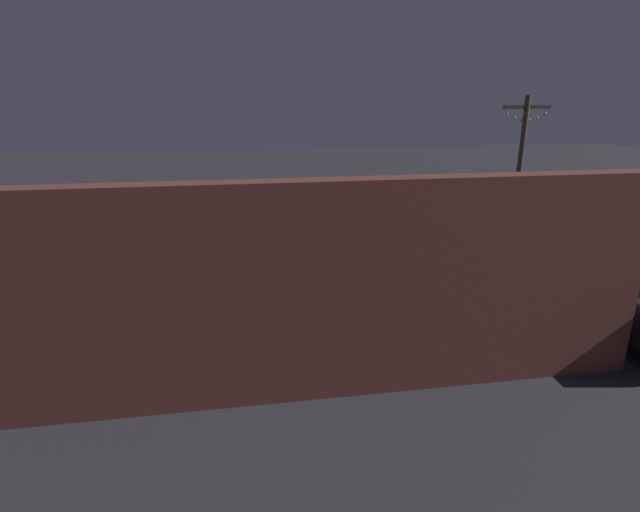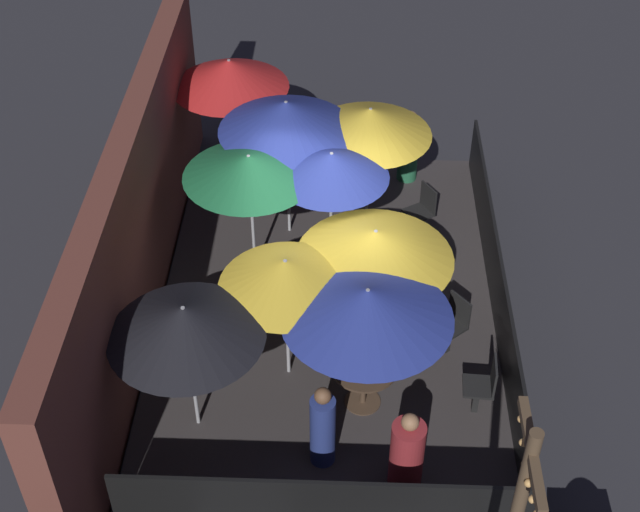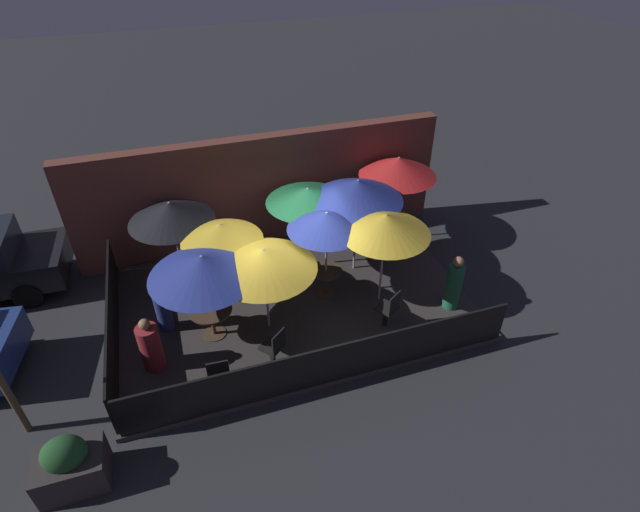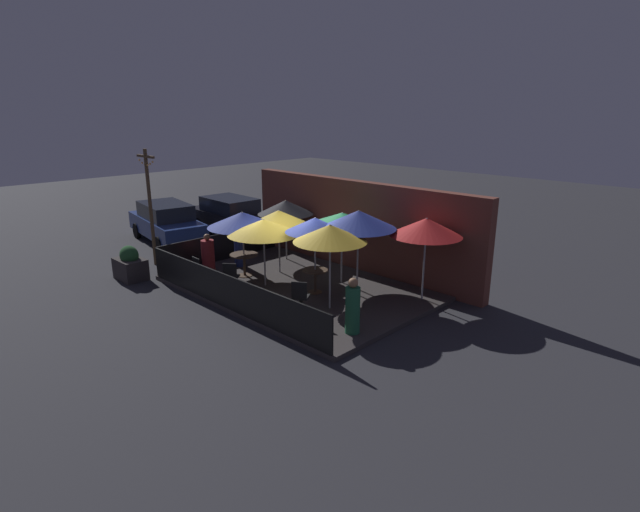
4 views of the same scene
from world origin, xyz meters
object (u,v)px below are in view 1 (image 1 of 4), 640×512
object	(u,v)px
patio_umbrella_1	(248,205)
patio_chair_1	(323,251)
patio_chair_2	(205,261)
patio_umbrella_4	(67,235)
patio_umbrella_5	(253,222)
patio_chair_0	(368,245)
patio_umbrella_6	(451,230)
patron_1	(123,263)
dining_table_1	(252,283)
patio_umbrella_7	(373,217)
patron_2	(436,269)
patio_umbrella_0	(385,204)
planter_box	(452,236)
patio_umbrella_8	(326,206)
dining_table_0	(383,265)
patio_umbrella_2	(187,205)
light_post	(518,176)
patio_umbrella_3	(186,198)
patron_0	(431,255)

from	to	relation	value
patio_umbrella_1	patio_chair_1	size ratio (longest dim) A/B	2.35
patio_chair_2	patio_umbrella_4	bearing A→B (deg)	-58.50
patio_umbrella_5	patio_chair_0	distance (m)	4.53
patio_umbrella_5	patio_umbrella_6	size ratio (longest dim) A/B	1.03
patron_1	patio_chair_0	bearing A→B (deg)	135.40
patio_umbrella_5	dining_table_1	bearing A→B (deg)	-87.62
patio_umbrella_7	patron_1	bearing A→B (deg)	-21.11
patio_umbrella_6	patron_2	xyz separation A→B (m)	(-0.52, -1.67, -1.27)
patio_umbrella_0	planter_box	distance (m)	3.96
patio_umbrella_5	patio_chair_2	xyz separation A→B (m)	(0.97, -2.65, -1.48)
patio_chair_0	planter_box	size ratio (longest dim) A/B	0.85
patio_umbrella_8	dining_table_0	distance (m)	1.71
patio_umbrella_2	light_post	world-z (taller)	light_post
patio_umbrella_0	patron_2	bearing A→B (deg)	151.42
dining_table_1	patio_chair_2	xyz separation A→B (m)	(0.92, -1.46, -0.02)
patio_umbrella_3	patron_1	distance (m)	2.17
patio_umbrella_3	patron_1	xyz separation A→B (m)	(1.44, -0.74, -1.44)
patio_chair_1	patio_umbrella_3	bearing A→B (deg)	-106.33
patio_umbrella_7	dining_table_1	distance (m)	2.59
patio_chair_0	patron_2	size ratio (longest dim) A/B	0.71
dining_table_1	patio_chair_2	size ratio (longest dim) A/B	0.77
dining_table_0	dining_table_1	distance (m)	2.74
patio_umbrella_3	patron_1	world-z (taller)	patio_umbrella_3
patio_umbrella_7	patio_umbrella_1	bearing A→B (deg)	-13.51
patron_1	light_post	distance (m)	8.92
dining_table_1	light_post	bearing A→B (deg)	-164.34
patio_chair_2	patio_chair_0	bearing A→B (deg)	67.24
patio_chair_0	patio_umbrella_8	bearing A→B (deg)	-37.52
patio_umbrella_6	patio_chair_0	bearing A→B (deg)	-84.98
patio_umbrella_7	patio_umbrella_8	size ratio (longest dim) A/B	0.96
patron_2	planter_box	world-z (taller)	patron_2
patio_umbrella_5	planter_box	bearing A→B (deg)	-141.11
patron_1	patio_chair_2	bearing A→B (deg)	132.60
planter_box	patio_umbrella_2	bearing A→B (deg)	30.90
patio_umbrella_6	patio_umbrella_7	world-z (taller)	patio_umbrella_6
patron_2	patio_umbrella_6	bearing A→B (deg)	-145.00
patio_umbrella_3	patio_chair_1	distance (m)	3.40
dining_table_1	patio_chair_2	world-z (taller)	patio_chair_2
patron_1	planter_box	size ratio (longest dim) A/B	1.25
patron_0	planter_box	size ratio (longest dim) A/B	1.13
patio_umbrella_0	patron_1	world-z (taller)	patio_umbrella_0
patio_chair_2	patron_0	world-z (taller)	patron_0
patio_umbrella_1	patron_0	distance (m)	4.34
patio_umbrella_4	patron_2	bearing A→B (deg)	-164.09
patio_umbrella_8	dining_table_1	distance (m)	2.08
patio_umbrella_5	light_post	size ratio (longest dim) A/B	0.55
patron_2	patio_umbrella_7	bearing A→B (deg)	161.92
patio_umbrella_2	patio_chair_1	xyz separation A→B (m)	(-2.65, -2.48, -1.69)
patio_umbrella_3	patio_umbrella_4	world-z (taller)	patio_umbrella_4
patio_umbrella_3	patron_2	distance (m)	5.02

